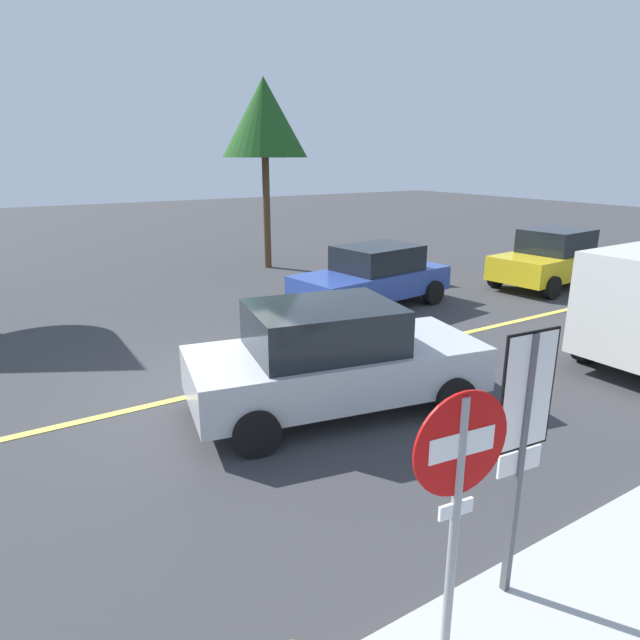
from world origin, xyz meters
name	(u,v)px	position (x,y,z in m)	size (l,w,h in m)	color
ground_plane	(235,386)	(0.00, 0.00, 0.00)	(80.00, 80.00, 0.00)	#38383A
lane_marking_centre	(375,354)	(3.00, 0.00, 0.01)	(28.00, 0.16, 0.01)	#E0D14C
stop_sign	(457,491)	(-0.84, -5.85, 1.60)	(0.76, 0.11, 2.34)	gray
speed_limit_sign	(524,422)	(0.11, -5.62, 1.76)	(0.54, 0.07, 2.52)	#4C4C51
car_yellow_crossing	(552,258)	(11.06, 1.95, 0.84)	(4.08, 2.31, 1.70)	gold
car_silver_far_lane	(333,358)	(0.95, -1.59, 0.84)	(4.72, 2.74, 1.68)	#B7BABF
car_blue_mid_road	(373,276)	(5.14, 2.93, 0.79)	(4.40, 2.43, 1.57)	#2D479E
tree_left_verge	(264,118)	(5.18, 9.03, 4.94)	(2.82, 2.82, 6.23)	#513823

